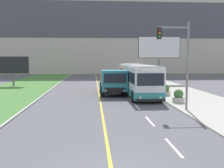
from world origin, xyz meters
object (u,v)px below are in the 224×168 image
Objects in this scene: billboard_large at (159,49)px; billboard_small at (13,66)px; traffic_light_mast at (179,55)px; planter_round_third at (155,86)px; planter_round_near at (179,97)px; car_distant at (118,77)px; planter_round_far at (148,82)px; dump_truck at (113,82)px; city_bus at (138,79)px; planter_round_second at (165,91)px.

billboard_small is (-20.08, -2.14, -2.39)m from billboard_large.
planter_round_third is at bearing 84.69° from traffic_light_mast.
planter_round_third is at bearing 89.75° from planter_round_near.
billboard_small is at bearing -173.90° from billboard_large.
planter_round_near is at bearing -82.76° from car_distant.
billboard_large is 6.21× the size of planter_round_near.
traffic_light_mast is 5.43× the size of planter_round_far.
planter_round_near is 1.00× the size of planter_round_third.
dump_truck is at bearing -97.16° from car_distant.
car_distant reaches higher than planter_round_near.
billboard_small is 3.59× the size of planter_round_far.
city_bus is at bearing -88.63° from car_distant.
city_bus is at bearing 148.69° from planter_round_second.
dump_truck is at bearing -35.85° from billboard_small.
traffic_light_mast is at bearing -46.50° from billboard_small.
billboard_large is 5.96× the size of planter_round_far.
planter_round_second is (0.06, 4.18, -0.01)m from planter_round_near.
dump_truck reaches higher than planter_round_near.
planter_round_third reaches higher than planter_round_second.
planter_round_far reaches higher than planter_round_third.
planter_round_far is at bearing 70.00° from city_bus.
planter_round_near reaches higher than planter_round_second.
billboard_large is at bearing 81.32° from planter_round_near.
billboard_small is at bearing 140.42° from planter_round_near.
city_bus is 1.84× the size of dump_truck.
planter_round_second is at bearing -89.88° from planter_round_far.
billboard_small reaches higher than city_bus.
billboard_large is 9.78m from planter_round_third.
billboard_large reaches higher than city_bus.
planter_round_second is at bearing 81.39° from traffic_light_mast.
planter_round_third is (0.04, 8.36, 0.00)m from planter_round_near.
planter_round_second is at bearing -89.64° from planter_round_third.
city_bus is 3.10m from planter_round_second.
planter_round_third is (1.05, 11.28, -3.38)m from traffic_light_mast.
car_distant is 0.69× the size of traffic_light_mast.
traffic_light_mast is at bearing -109.15° from planter_round_near.
planter_round_second is at bearing -31.31° from city_bus.
city_bus reaches higher than planter_round_far.
planter_round_far is at bearing -121.33° from billboard_large.
dump_truck reaches higher than car_distant.
city_bus is at bearing -133.03° from planter_round_third.
car_distant is 3.91× the size of planter_round_near.
planter_round_near is (17.54, -14.50, -2.17)m from billboard_small.
dump_truck is 6.24× the size of planter_round_second.
traffic_light_mast is (1.43, -8.62, 2.39)m from city_bus.
billboard_small reaches higher than planter_round_second.
dump_truck is 17.10m from car_distant.
traffic_light_mast is at bearing -85.86° from car_distant.
car_distant is 3.90× the size of planter_round_third.
planter_round_third is (17.57, -6.14, -2.17)m from billboard_small.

